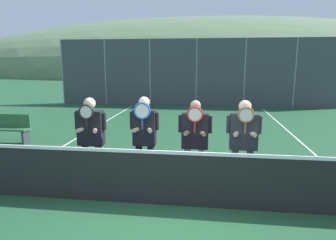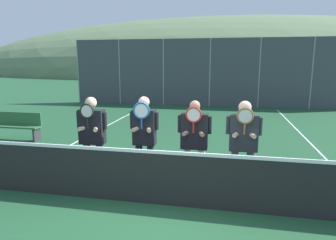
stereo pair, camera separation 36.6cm
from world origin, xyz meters
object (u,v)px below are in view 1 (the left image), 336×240
(player_center_left, at_px, (144,135))
(car_center, at_px, (292,87))
(bench_courtside, at_px, (3,127))
(player_rightmost, at_px, (243,138))
(car_far_left, at_px, (138,85))
(player_leftmost, at_px, (91,134))
(car_left_of_center, at_px, (215,86))
(player_center_right, at_px, (195,138))

(player_center_left, bearing_deg, car_center, 65.39)
(player_center_left, xyz_separation_m, bench_courtside, (-4.88, 2.65, -0.58))
(player_rightmost, height_order, car_far_left, car_far_left)
(player_leftmost, height_order, bench_courtside, player_leftmost)
(car_center, bearing_deg, car_left_of_center, 179.06)
(player_leftmost, xyz_separation_m, car_center, (7.18, 13.55, -0.18))
(bench_courtside, bearing_deg, player_center_right, -24.37)
(player_center_left, height_order, car_center, player_center_left)
(player_center_left, distance_m, car_far_left, 13.92)
(car_left_of_center, relative_size, bench_courtside, 2.59)
(player_leftmost, relative_size, car_left_of_center, 0.41)
(car_far_left, bearing_deg, car_center, -0.41)
(player_center_right, xyz_separation_m, car_center, (5.22, 13.45, -0.15))
(player_center_left, relative_size, bench_courtside, 1.06)
(car_left_of_center, distance_m, car_center, 4.55)
(player_center_left, xyz_separation_m, car_far_left, (-3.27, 13.53, -0.10))
(player_center_left, height_order, bench_courtside, player_center_left)
(car_left_of_center, bearing_deg, player_center_left, -96.83)
(player_leftmost, xyz_separation_m, player_rightmost, (2.83, 0.12, -0.00))
(car_left_of_center, distance_m, bench_courtside, 12.69)
(player_center_left, xyz_separation_m, player_rightmost, (1.81, 0.03, -0.00))
(player_rightmost, bearing_deg, car_left_of_center, 90.82)
(player_center_right, xyz_separation_m, car_left_of_center, (0.68, 13.52, -0.14))
(player_center_right, height_order, car_far_left, car_far_left)
(car_left_of_center, bearing_deg, car_far_left, -179.91)
(player_leftmost, xyz_separation_m, car_left_of_center, (2.63, 13.63, -0.17))
(player_rightmost, relative_size, car_far_left, 0.37)
(player_leftmost, relative_size, bench_courtside, 1.05)
(player_center_left, distance_m, player_center_right, 0.94)
(car_left_of_center, bearing_deg, car_center, -0.94)
(player_center_right, height_order, car_left_of_center, player_center_right)
(player_center_left, height_order, car_left_of_center, player_center_left)
(player_leftmost, xyz_separation_m, bench_courtside, (-3.87, 2.74, -0.58))
(player_leftmost, height_order, car_far_left, car_far_left)
(car_far_left, relative_size, car_center, 1.17)
(car_left_of_center, relative_size, car_center, 1.07)
(player_rightmost, relative_size, car_left_of_center, 0.40)
(bench_courtside, bearing_deg, car_far_left, 81.56)
(player_center_right, distance_m, car_far_left, 14.16)
(player_center_left, distance_m, car_left_of_center, 13.64)
(player_rightmost, relative_size, bench_courtside, 1.04)
(player_center_right, height_order, bench_courtside, player_center_right)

